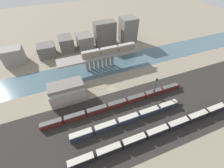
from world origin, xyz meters
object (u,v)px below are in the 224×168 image
(train_on_bridge, at_px, (111,50))
(train_yard_mid, at_px, (131,118))
(signal_tower, at_px, (155,88))
(train_yard_near, at_px, (159,131))
(train_yard_far, at_px, (119,103))
(warehouse_building, at_px, (67,92))

(train_on_bridge, bearing_deg, train_yard_mid, -99.21)
(train_on_bridge, distance_m, signal_tower, 40.25)
(train_on_bridge, distance_m, train_yard_near, 60.77)
(signal_tower, bearing_deg, train_on_bridge, 107.93)
(train_yard_far, bearing_deg, train_on_bridge, 75.88)
(train_on_bridge, height_order, train_yard_far, train_on_bridge)
(train_yard_far, bearing_deg, warehouse_building, 148.31)
(train_yard_near, bearing_deg, warehouse_building, 133.79)
(signal_tower, bearing_deg, train_yard_mid, -152.31)
(train_on_bridge, height_order, signal_tower, train_on_bridge)
(warehouse_building, relative_size, signal_tower, 1.45)
(warehouse_building, bearing_deg, train_yard_near, -46.21)
(train_yard_mid, bearing_deg, train_yard_near, -50.34)
(train_yard_near, relative_size, warehouse_building, 4.51)
(train_on_bridge, relative_size, signal_tower, 3.19)
(signal_tower, bearing_deg, warehouse_building, 160.92)
(warehouse_building, bearing_deg, train_yard_mid, -44.61)
(train_yard_far, distance_m, warehouse_building, 30.48)
(train_yard_mid, xyz_separation_m, signal_tower, (20.08, 10.54, 4.90))
(train_yard_far, relative_size, warehouse_building, 4.37)
(train_yard_near, height_order, warehouse_building, warehouse_building)
(train_yard_near, xyz_separation_m, train_yard_mid, (-9.44, 11.38, -0.23))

